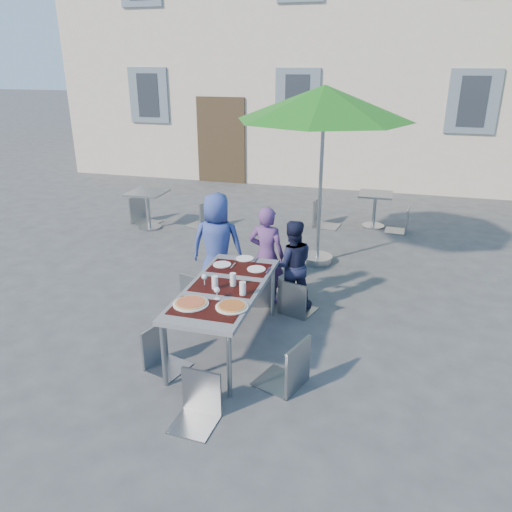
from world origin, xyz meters
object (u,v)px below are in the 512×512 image
(bg_chair_l_1, at_px, (323,196))
(bg_chair_l_0, at_px, (140,193))
(child_2, at_px, (292,265))
(chair_5, at_px, (196,372))
(dining_table, at_px, (224,291))
(cafe_table_1, at_px, (375,205))
(pizza_near_left, at_px, (191,303))
(chair_1, at_px, (259,266))
(bg_chair_r_1, at_px, (403,206))
(chair_4, at_px, (290,335))
(chair_0, at_px, (197,270))
(patio_umbrella, at_px, (324,104))
(bg_chair_r_0, at_px, (202,198))
(pizza_near_right, at_px, (232,306))
(chair_3, at_px, (159,325))
(chair_2, at_px, (296,277))
(child_1, at_px, (267,255))
(cafe_table_0, at_px, (148,204))
(child_0, at_px, (217,245))

(bg_chair_l_1, bearing_deg, bg_chair_l_0, -167.88)
(child_2, distance_m, chair_5, 2.45)
(dining_table, bearing_deg, cafe_table_1, 74.63)
(pizza_near_left, xyz_separation_m, chair_1, (0.27, 1.63, -0.22))
(child_2, distance_m, bg_chair_r_1, 3.88)
(chair_4, height_order, chair_5, chair_4)
(cafe_table_1, bearing_deg, chair_0, -115.76)
(patio_umbrella, distance_m, bg_chair_r_0, 3.35)
(pizza_near_left, distance_m, cafe_table_1, 5.69)
(pizza_near_right, height_order, chair_3, chair_3)
(bg_chair_r_1, bearing_deg, chair_2, -108.60)
(child_1, height_order, chair_4, child_1)
(child_2, bearing_deg, pizza_near_right, 59.58)
(chair_5, bearing_deg, dining_table, 97.48)
(chair_1, height_order, cafe_table_1, chair_1)
(child_2, distance_m, bg_chair_r_0, 3.75)
(pizza_near_left, height_order, child_1, child_1)
(chair_4, relative_size, cafe_table_0, 1.36)
(cafe_table_0, height_order, bg_chair_r_0, bg_chair_r_0)
(chair_2, xyz_separation_m, chair_5, (-0.45, -2.23, -0.02))
(cafe_table_0, relative_size, bg_chair_l_0, 0.71)
(chair_5, distance_m, bg_chair_l_1, 6.01)
(chair_4, height_order, bg_chair_r_0, chair_4)
(dining_table, distance_m, bg_chair_l_0, 5.09)
(chair_0, height_order, bg_chair_l_1, bg_chair_l_1)
(patio_umbrella, xyz_separation_m, bg_chair_l_0, (-3.75, 1.17, -1.86))
(pizza_near_left, bearing_deg, bg_chair_l_1, 83.88)
(child_2, bearing_deg, chair_4, 80.28)
(chair_3, relative_size, patio_umbrella, 0.31)
(pizza_near_right, height_order, chair_4, chair_4)
(chair_1, xyz_separation_m, cafe_table_0, (-2.92, 2.56, -0.06))
(cafe_table_0, relative_size, cafe_table_1, 1.08)
(bg_chair_l_0, height_order, cafe_table_1, bg_chair_l_0)
(pizza_near_left, height_order, child_2, child_2)
(child_2, bearing_deg, chair_2, 96.61)
(child_2, height_order, bg_chair_r_1, child_2)
(child_0, distance_m, bg_chair_r_1, 4.28)
(pizza_near_right, relative_size, chair_0, 0.36)
(chair_4, relative_size, bg_chair_r_0, 1.01)
(chair_4, relative_size, bg_chair_l_0, 0.96)
(chair_5, xyz_separation_m, bg_chair_l_0, (-3.32, 5.25, 0.10))
(child_0, xyz_separation_m, bg_chair_l_0, (-2.60, 2.71, -0.12))
(cafe_table_1, bearing_deg, chair_2, -100.74)
(dining_table, xyz_separation_m, child_1, (0.15, 1.27, -0.03))
(chair_5, bearing_deg, patio_umbrella, 83.97)
(cafe_table_1, xyz_separation_m, bg_chair_r_1, (0.53, -0.17, 0.08))
(dining_table, distance_m, patio_umbrella, 3.39)
(pizza_near_right, height_order, bg_chair_l_1, bg_chair_l_1)
(dining_table, bearing_deg, child_0, 113.05)
(child_0, height_order, chair_0, child_0)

